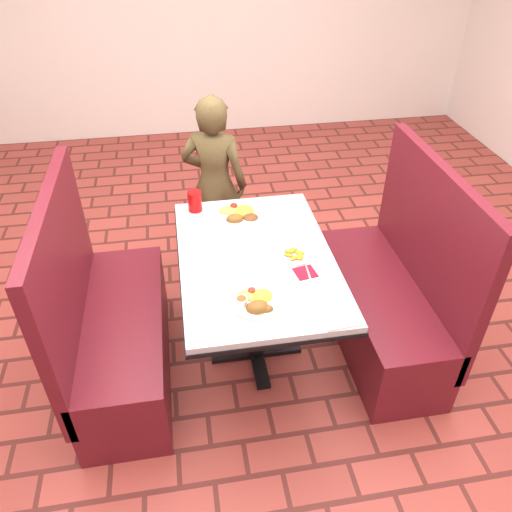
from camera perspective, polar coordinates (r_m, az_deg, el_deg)
name	(u,v)px	position (r m, az deg, el deg)	size (l,w,h in m)	color
room	(256,14)	(2.13, 0.00, 25.89)	(7.00, 7.04, 2.82)	#A53F36
dining_table	(256,270)	(2.67, 0.00, -1.65)	(0.81, 1.21, 0.75)	silver
booth_bench_left	(114,331)	(2.90, -15.92, -8.26)	(0.47, 1.20, 1.17)	maroon
booth_bench_right	(388,299)	(3.09, 14.83, -4.79)	(0.47, 1.20, 1.17)	maroon
diner_person	(215,184)	(3.53, -4.72, 8.15)	(0.46, 0.30, 1.26)	brown
near_dinner_plate	(257,300)	(2.31, 0.09, -5.03)	(0.24, 0.24, 0.08)	white
far_dinner_plate	(239,213)	(2.92, -1.93, 4.95)	(0.30, 0.30, 0.08)	white
plantain_plate	(295,255)	(2.61, 4.43, 0.10)	(0.17, 0.17, 0.03)	white
maroon_napkin	(305,272)	(2.51, 5.65, -1.89)	(0.10, 0.10, 0.00)	maroon
spoon_utensil	(308,273)	(2.51, 6.00, -1.92)	(0.01, 0.14, 0.00)	silver
red_tumbler	(195,201)	(2.98, -7.01, 6.24)	(0.08, 0.08, 0.12)	#BB0C0D
paper_napkin	(341,318)	(2.28, 9.74, -6.95)	(0.18, 0.13, 0.01)	white
knife_utensil	(258,299)	(2.34, 0.20, -4.95)	(0.01, 0.18, 0.00)	silver
fork_utensil	(241,303)	(2.32, -1.71, -5.34)	(0.01, 0.16, 0.00)	silver
lettuce_shreds	(262,248)	(2.67, 0.63, 0.86)	(0.28, 0.32, 0.00)	#8AC74F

